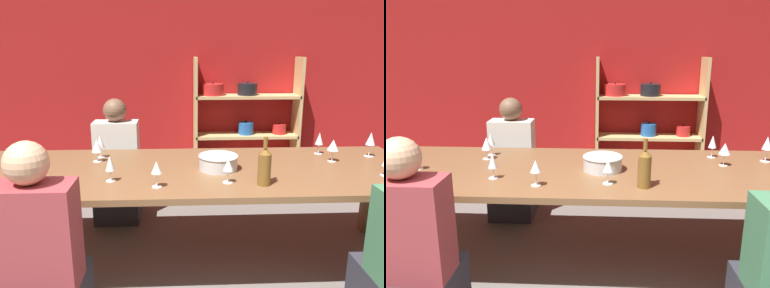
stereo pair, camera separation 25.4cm
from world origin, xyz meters
TOP-DOWN VIEW (x-y plane):
  - wall_back_red at (0.00, 3.83)m, footprint 8.80×0.06m
  - shelf_unit at (0.74, 3.63)m, footprint 1.29×0.30m
  - dining_table at (-0.00, 1.61)m, footprint 3.20×1.07m
  - mixing_bowl at (0.17, 1.59)m, footprint 0.28×0.28m
  - wine_bottle_green at (0.41, 1.27)m, footprint 0.08×0.08m
  - wine_glass_white_a at (-0.69, 1.81)m, footprint 0.08×0.08m
  - wine_glass_red_a at (-0.69, 1.91)m, footprint 0.06×0.06m
  - wine_glass_red_b at (1.37, 1.85)m, footprint 0.07×0.07m
  - wine_glass_red_c at (-0.23, 1.27)m, footprint 0.07×0.07m
  - wine_glass_empty_a at (-0.53, 1.38)m, footprint 0.06×0.06m
  - wine_glass_white_b at (-1.09, 1.54)m, footprint 0.08×0.08m
  - wine_glass_white_c at (0.20, 1.32)m, footprint 0.06×0.06m
  - wine_glass_red_d at (1.00, 1.94)m, footprint 0.06×0.06m
  - wine_glass_empty_c at (1.03, 1.73)m, footprint 0.08×0.08m
  - person_near_a at (-0.78, 0.77)m, footprint 0.39×0.49m
  - person_far_a at (-0.66, 2.49)m, footprint 0.40×0.50m

SIDE VIEW (x-z plane):
  - person_far_a at x=-0.66m, z-range -0.15..0.97m
  - person_near_a at x=-0.78m, z-range -0.16..1.00m
  - shelf_unit at x=0.74m, z-range -0.14..1.31m
  - dining_table at x=0.00m, z-range 0.31..1.05m
  - mixing_bowl at x=0.17m, z-range 0.75..0.85m
  - wine_glass_white_b at x=-1.09m, z-range 0.77..0.91m
  - wine_glass_white_c at x=0.20m, z-range 0.78..0.93m
  - wine_glass_empty_a at x=-0.53m, z-range 0.77..0.94m
  - wine_glass_white_a at x=-0.69m, z-range 0.77..0.94m
  - wine_glass_red_d at x=1.00m, z-range 0.77..0.95m
  - wine_glass_red_c at x=-0.23m, z-range 0.78..0.94m
  - wine_glass_red_a at x=-0.69m, z-range 0.78..0.95m
  - wine_glass_empty_c at x=1.03m, z-range 0.78..0.95m
  - wine_bottle_green at x=0.41m, z-range 0.71..1.01m
  - wine_glass_red_b at x=1.37m, z-range 0.78..0.97m
  - wall_back_red at x=0.00m, z-range 0.00..2.70m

